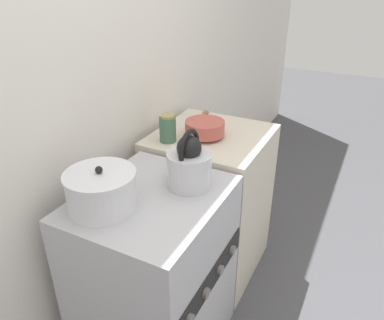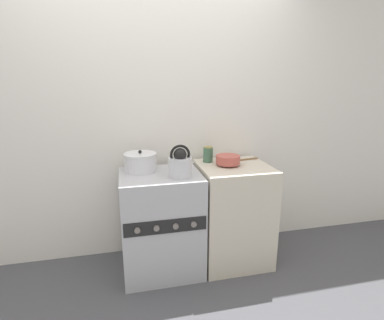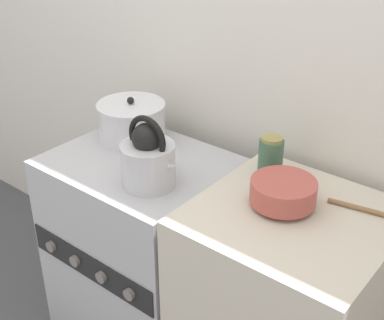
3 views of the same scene
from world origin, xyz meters
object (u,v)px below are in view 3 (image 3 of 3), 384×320
object	(u,v)px
kettle	(148,159)
enamel_bowl	(283,192)
cooking_pot	(132,121)
stove	(143,253)
storage_jar	(271,156)

from	to	relation	value
kettle	enamel_bowl	world-z (taller)	kettle
enamel_bowl	kettle	bearing A→B (deg)	-162.57
kettle	cooking_pot	bearing A→B (deg)	143.42
stove	kettle	distance (m)	0.56
enamel_bowl	storage_jar	world-z (taller)	storage_jar
stove	cooking_pot	bearing A→B (deg)	140.41
cooking_pot	kettle	bearing A→B (deg)	-36.58
kettle	cooking_pot	xyz separation A→B (m)	(-0.29, 0.22, -0.02)
kettle	cooking_pot	distance (m)	0.37
kettle	storage_jar	xyz separation A→B (m)	(0.30, 0.28, -0.01)
kettle	storage_jar	distance (m)	0.41
stove	storage_jar	xyz separation A→B (m)	(0.45, 0.18, 0.52)
kettle	cooking_pot	size ratio (longest dim) A/B	0.94
enamel_bowl	storage_jar	bearing A→B (deg)	133.03
stove	storage_jar	size ratio (longest dim) A/B	6.10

